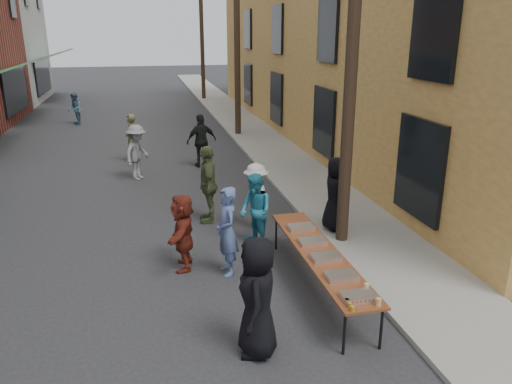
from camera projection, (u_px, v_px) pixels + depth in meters
name	position (u px, v px, depth m)	size (l,w,h in m)	color
ground	(146.00, 350.00, 7.38)	(120.00, 120.00, 0.00)	#28282B
sidewalk	(253.00, 134.00, 22.32)	(2.20, 60.00, 0.10)	gray
building_ochre	(399.00, 17.00, 21.14)	(10.00, 28.00, 10.00)	#A9773C
utility_pole_near	(353.00, 30.00, 9.67)	(0.26, 0.26, 9.00)	#2D2116
utility_pole_mid	(237.00, 29.00, 20.78)	(0.26, 0.26, 9.00)	#2D2116
utility_pole_far	(202.00, 29.00, 31.89)	(0.26, 0.26, 9.00)	#2D2116
serving_table	(320.00, 254.00, 8.87)	(0.70, 4.00, 0.75)	maroon
catering_tray_sausage	(358.00, 296.00, 7.32)	(0.50, 0.33, 0.08)	maroon
catering_tray_foil_b	(341.00, 276.00, 7.92)	(0.50, 0.33, 0.08)	#B2B2B7
catering_tray_buns	(326.00, 257.00, 8.57)	(0.50, 0.33, 0.08)	tan
catering_tray_foil_d	(312.00, 241.00, 9.22)	(0.50, 0.33, 0.08)	#B2B2B7
catering_tray_buns_end	(301.00, 227.00, 9.86)	(0.50, 0.33, 0.08)	tan
condiment_jar_a	(353.00, 309.00, 6.99)	(0.07, 0.07, 0.08)	#A57F26
condiment_jar_b	(350.00, 305.00, 7.09)	(0.07, 0.07, 0.08)	#A57F26
condiment_jar_c	(347.00, 302.00, 7.18)	(0.07, 0.07, 0.08)	#A57F26
cup_stack	(379.00, 302.00, 7.12)	(0.08, 0.08, 0.12)	tan
guest_front_a	(257.00, 297.00, 7.07)	(0.89, 0.58, 1.81)	black
guest_front_b	(227.00, 231.00, 9.45)	(0.64, 0.42, 1.74)	#4F6399
guest_front_c	(255.00, 211.00, 10.70)	(0.79, 0.61, 1.62)	teal
guest_front_d	(256.00, 197.00, 11.56)	(1.04, 0.60, 1.61)	silver
guest_front_e	(208.00, 184.00, 12.05)	(1.11, 0.46, 1.90)	#4D5933
guest_queue_back	(183.00, 232.00, 9.70)	(1.42, 0.45, 1.54)	maroon
server	(335.00, 194.00, 11.34)	(0.84, 0.54, 1.71)	black
passerby_left	(137.00, 152.00, 15.51)	(1.11, 0.64, 1.72)	gray
passerby_mid	(202.00, 141.00, 16.92)	(1.06, 0.44, 1.80)	black
passerby_right	(132.00, 138.00, 17.57)	(0.62, 0.41, 1.70)	brown
passerby_far	(75.00, 109.00, 24.40)	(0.76, 0.59, 1.57)	#466987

